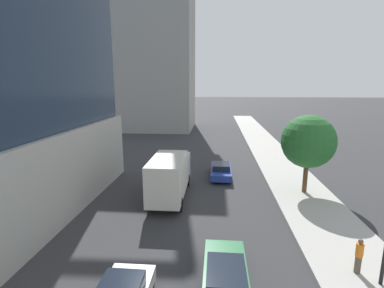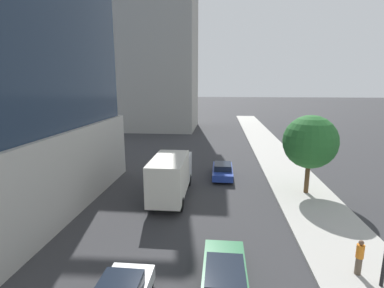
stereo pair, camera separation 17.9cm
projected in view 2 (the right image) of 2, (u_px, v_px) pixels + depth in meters
sidewalk at (316, 210)px, 20.09m from camera, size 4.77×120.00×0.15m
construction_building at (154, 40)px, 54.37m from camera, size 18.83×14.35×40.17m
street_tree at (310, 142)px, 22.27m from camera, size 4.18×4.18×6.27m
car_blue at (223, 170)px, 27.20m from camera, size 1.88×4.77×1.39m
car_green at (225, 274)px, 12.38m from camera, size 1.92×4.59×1.32m
box_truck at (171, 175)px, 21.98m from camera, size 2.40×7.61×3.46m
pedestrian_orange_shirt at (359, 257)px, 13.02m from camera, size 0.34×0.34×1.70m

